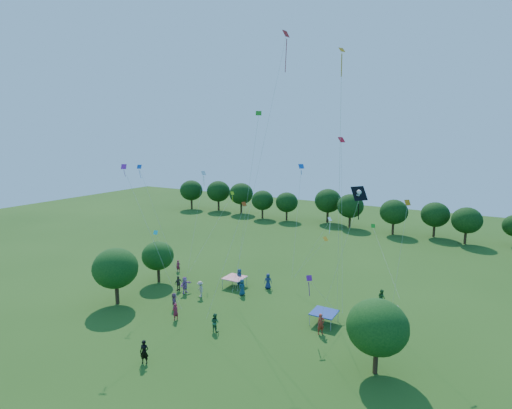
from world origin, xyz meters
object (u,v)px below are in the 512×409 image
object	(u,v)px
pirate_kite	(358,197)
red_high_kite	(276,86)
tent_blue	(324,313)
man_in_black	(144,352)
near_tree_east	(377,327)
near_tree_north	(158,256)
near_tree_west	(115,268)
tent_red_stripe	(235,278)

from	to	relation	value
pirate_kite	red_high_kite	bearing A→B (deg)	142.51
pirate_kite	tent_blue	bearing A→B (deg)	126.09
man_in_black	red_high_kite	world-z (taller)	red_high_kite
near_tree_east	man_in_black	distance (m)	17.35
near_tree_north	red_high_kite	distance (m)	23.32
near_tree_north	tent_blue	xyz separation A→B (m)	(20.48, -0.13, -2.16)
near_tree_east	tent_blue	distance (m)	8.51
man_in_black	near_tree_west	bearing A→B (deg)	125.28
near_tree_north	red_high_kite	world-z (taller)	red_high_kite
near_tree_north	tent_blue	distance (m)	20.59
tent_red_stripe	near_tree_west	bearing A→B (deg)	-128.23
near_tree_east	man_in_black	bearing A→B (deg)	-154.11
man_in_black	red_high_kite	bearing A→B (deg)	55.76
tent_red_stripe	near_tree_north	bearing A→B (deg)	-158.58
near_tree_east	pirate_kite	world-z (taller)	pirate_kite
near_tree_west	red_high_kite	xyz separation A→B (m)	(13.50, 8.82, 17.83)
near_tree_west	tent_blue	xyz separation A→B (m)	(19.86, 6.50, -2.76)
near_tree_north	near_tree_east	size ratio (longest dim) A/B	0.87
tent_blue	pirate_kite	bearing A→B (deg)	-53.91
pirate_kite	near_tree_north	bearing A→B (deg)	166.48
near_tree_north	tent_red_stripe	size ratio (longest dim) A/B	2.21
tent_red_stripe	tent_blue	bearing A→B (deg)	-16.01
red_high_kite	tent_blue	bearing A→B (deg)	-20.02
near_tree_north	pirate_kite	world-z (taller)	pirate_kite
tent_red_stripe	pirate_kite	world-z (taller)	pirate_kite
near_tree_west	near_tree_north	world-z (taller)	near_tree_west
near_tree_east	tent_red_stripe	distance (m)	20.26
tent_red_stripe	man_in_black	size ratio (longest dim) A/B	1.19
near_tree_east	tent_red_stripe	size ratio (longest dim) A/B	2.54
near_tree_east	pirate_kite	xyz separation A→B (m)	(-1.74, -0.31, 9.27)
near_tree_west	tent_blue	size ratio (longest dim) A/B	2.65
tent_red_stripe	red_high_kite	bearing A→B (deg)	-11.32
near_tree_east	man_in_black	size ratio (longest dim) A/B	3.01
tent_blue	man_in_black	xyz separation A→B (m)	(-9.45, -12.98, -0.11)
tent_red_stripe	man_in_black	bearing A→B (deg)	-81.11
near_tree_west	pirate_kite	world-z (taller)	pirate_kite
near_tree_east	pirate_kite	size ratio (longest dim) A/B	0.45
near_tree_west	tent_red_stripe	distance (m)	12.96
pirate_kite	tent_red_stripe	bearing A→B (deg)	150.34
near_tree_east	near_tree_north	bearing A→B (deg)	167.99
man_in_black	tent_blue	bearing A→B (deg)	31.13
near_tree_north	man_in_black	size ratio (longest dim) A/B	2.62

